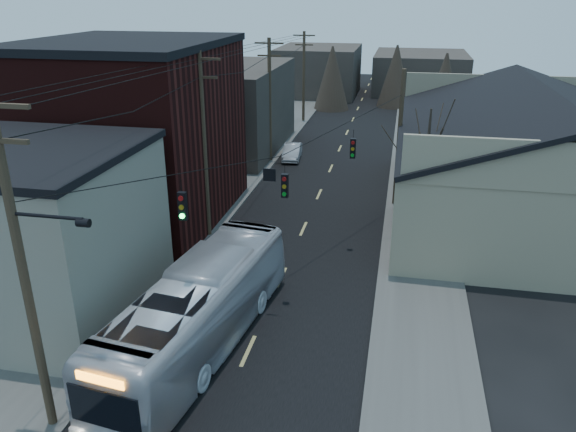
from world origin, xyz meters
name	(u,v)px	position (x,y,z in m)	size (l,w,h in m)	color
road_surface	(327,176)	(0.00, 30.00, 0.01)	(9.00, 110.00, 0.02)	black
sidewalk_left	(242,170)	(-6.50, 30.00, 0.06)	(4.00, 110.00, 0.12)	#474744
sidewalk_right	(417,181)	(6.50, 30.00, 0.06)	(4.00, 110.00, 0.12)	#474744
building_clapboard	(37,237)	(-9.00, 9.00, 3.50)	(8.00, 8.00, 7.00)	gray
building_brick	(133,135)	(-10.00, 20.00, 5.00)	(10.00, 12.00, 10.00)	black
building_left_far	(226,108)	(-9.50, 36.00, 3.50)	(9.00, 14.00, 7.00)	#36302B
warehouse	(534,172)	(13.00, 25.00, 2.70)	(16.16, 20.60, 7.73)	gray
building_far_left	(319,71)	(-6.00, 65.00, 3.00)	(10.00, 12.00, 6.00)	#36302B
building_far_right	(420,72)	(7.00, 70.00, 2.50)	(12.00, 14.00, 5.00)	#36302B
bare_tree	(425,176)	(6.50, 20.00, 3.60)	(0.40, 0.40, 7.20)	black
utility_lines	(267,126)	(-3.11, 24.14, 4.95)	(11.24, 45.28, 10.50)	#382B1E
bus	(199,310)	(-1.85, 7.92, 1.62)	(2.72, 11.64, 3.24)	silver
parked_car	(292,152)	(-3.41, 33.94, 0.62)	(1.31, 3.76, 1.24)	#A3A4AA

